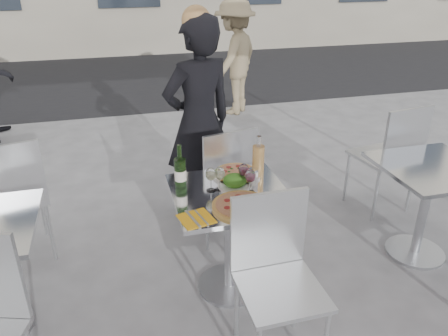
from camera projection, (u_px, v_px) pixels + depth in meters
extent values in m
plane|color=slate|center=(230.00, 286.00, 3.06)|extent=(80.00, 80.00, 0.00)
cube|color=black|center=(142.00, 75.00, 8.73)|extent=(24.00, 5.00, 0.00)
cylinder|color=#B7BABF|center=(230.00, 285.00, 3.05)|extent=(0.44, 0.44, 0.02)
cylinder|color=#B7BABF|center=(230.00, 242.00, 2.90)|extent=(0.07, 0.07, 0.72)
cube|color=silver|center=(230.00, 194.00, 2.74)|extent=(0.72, 0.72, 0.03)
cylinder|color=#B7BABF|center=(414.00, 251.00, 3.40)|extent=(0.44, 0.44, 0.02)
cylinder|color=#B7BABF|center=(423.00, 212.00, 3.25)|extent=(0.07, 0.07, 0.72)
cube|color=silver|center=(433.00, 168.00, 3.09)|extent=(0.72, 0.72, 0.03)
cylinder|color=silver|center=(229.00, 192.00, 3.81)|extent=(0.03, 0.03, 0.47)
cylinder|color=silver|center=(189.00, 202.00, 3.66)|extent=(0.03, 0.03, 0.47)
cylinder|color=silver|center=(250.00, 212.00, 3.50)|extent=(0.03, 0.03, 0.47)
cylinder|color=silver|center=(207.00, 223.00, 3.36)|extent=(0.03, 0.03, 0.47)
cube|color=silver|center=(219.00, 180.00, 3.48)|extent=(0.51, 0.51, 0.03)
cube|color=silver|center=(231.00, 162.00, 3.19)|extent=(0.44, 0.11, 0.47)
cylinder|color=silver|center=(237.00, 309.00, 2.54)|extent=(0.02, 0.02, 0.47)
cylinder|color=silver|center=(296.00, 297.00, 2.63)|extent=(0.02, 0.02, 0.47)
cube|color=silver|center=(281.00, 291.00, 2.32)|extent=(0.44, 0.44, 0.03)
cube|color=silver|center=(269.00, 230.00, 2.40)|extent=(0.44, 0.03, 0.47)
cylinder|color=silver|center=(42.00, 209.00, 3.54)|extent=(0.03, 0.03, 0.48)
cylinder|color=silver|center=(51.00, 232.00, 3.24)|extent=(0.03, 0.03, 0.48)
cube|color=silver|center=(13.00, 198.00, 3.20)|extent=(0.55, 0.55, 0.03)
cube|color=silver|center=(9.00, 179.00, 2.91)|extent=(0.44, 0.14, 0.48)
cylinder|color=silver|center=(380.00, 170.00, 4.20)|extent=(0.03, 0.03, 0.49)
cylinder|color=silver|center=(346.00, 177.00, 4.05)|extent=(0.03, 0.03, 0.49)
cylinder|color=silver|center=(410.00, 187.00, 3.87)|extent=(0.03, 0.03, 0.49)
cylinder|color=silver|center=(376.00, 196.00, 3.73)|extent=(0.03, 0.03, 0.49)
cube|color=silver|center=(382.00, 156.00, 3.85)|extent=(0.52, 0.52, 0.03)
cube|color=silver|center=(407.00, 137.00, 3.55)|extent=(0.46, 0.10, 0.49)
imported|color=black|center=(199.00, 123.00, 3.57)|extent=(0.73, 0.59, 1.73)
imported|color=#9C8965|center=(235.00, 58.00, 6.24)|extent=(1.14, 1.18, 1.62)
cylinder|color=#E5B859|center=(242.00, 206.00, 2.57)|extent=(0.36, 0.36, 0.02)
cylinder|color=tan|center=(242.00, 204.00, 2.56)|extent=(0.32, 0.32, 0.00)
cylinder|color=white|center=(236.00, 175.00, 2.95)|extent=(0.33, 0.33, 0.01)
cylinder|color=#E5B859|center=(236.00, 173.00, 2.94)|extent=(0.29, 0.29, 0.02)
cylinder|color=tan|center=(236.00, 172.00, 2.93)|extent=(0.25, 0.25, 0.00)
cylinder|color=white|center=(235.00, 186.00, 2.80)|extent=(0.22, 0.22, 0.01)
ellipsoid|color=#1C5F17|center=(235.00, 181.00, 2.78)|extent=(0.15, 0.15, 0.08)
sphere|color=#B21914|center=(240.00, 177.00, 2.81)|extent=(0.03, 0.03, 0.03)
cylinder|color=#24481B|center=(180.00, 174.00, 2.75)|extent=(0.07, 0.07, 0.20)
cone|color=#24481B|center=(180.00, 159.00, 2.71)|extent=(0.07, 0.07, 0.03)
cylinder|color=#24481B|center=(179.00, 152.00, 2.69)|extent=(0.03, 0.03, 0.10)
cylinder|color=silver|center=(180.00, 175.00, 2.76)|extent=(0.07, 0.08, 0.07)
cylinder|color=#E7B262|center=(258.00, 161.00, 2.89)|extent=(0.08, 0.08, 0.22)
cylinder|color=white|center=(259.00, 142.00, 2.83)|extent=(0.03, 0.03, 0.08)
cylinder|color=white|center=(253.00, 178.00, 2.82)|extent=(0.06, 0.06, 0.09)
cylinder|color=silver|center=(253.00, 170.00, 2.80)|extent=(0.06, 0.06, 0.02)
cylinder|color=white|center=(211.00, 190.00, 2.76)|extent=(0.06, 0.06, 0.00)
cylinder|color=white|center=(211.00, 184.00, 2.74)|extent=(0.01, 0.01, 0.09)
ellipsoid|color=white|center=(211.00, 174.00, 2.71)|extent=(0.07, 0.07, 0.08)
ellipsoid|color=beige|center=(211.00, 176.00, 2.71)|extent=(0.05, 0.05, 0.05)
cylinder|color=white|center=(220.00, 189.00, 2.77)|extent=(0.06, 0.06, 0.00)
cylinder|color=white|center=(220.00, 183.00, 2.75)|extent=(0.01, 0.01, 0.09)
ellipsoid|color=white|center=(220.00, 173.00, 2.72)|extent=(0.07, 0.07, 0.08)
ellipsoid|color=beige|center=(220.00, 175.00, 2.72)|extent=(0.05, 0.05, 0.05)
cylinder|color=white|center=(250.00, 192.00, 2.74)|extent=(0.06, 0.06, 0.00)
cylinder|color=white|center=(250.00, 186.00, 2.72)|extent=(0.01, 0.01, 0.09)
ellipsoid|color=white|center=(250.00, 176.00, 2.69)|extent=(0.07, 0.07, 0.08)
ellipsoid|color=#4A0A1E|center=(250.00, 177.00, 2.69)|extent=(0.05, 0.05, 0.05)
cylinder|color=white|center=(243.00, 186.00, 2.81)|extent=(0.06, 0.06, 0.00)
cylinder|color=white|center=(244.00, 180.00, 2.80)|extent=(0.01, 0.01, 0.09)
ellipsoid|color=white|center=(244.00, 170.00, 2.77)|extent=(0.07, 0.07, 0.08)
ellipsoid|color=#4A0A1E|center=(244.00, 171.00, 2.77)|extent=(0.05, 0.05, 0.05)
cube|color=gold|center=(196.00, 219.00, 2.45)|extent=(0.22, 0.22, 0.00)
cube|color=#B7BABF|center=(193.00, 218.00, 2.45)|extent=(0.06, 0.20, 0.00)
cube|color=#B7BABF|center=(201.00, 217.00, 2.46)|extent=(0.05, 0.18, 0.00)
cube|color=gold|center=(279.00, 208.00, 2.56)|extent=(0.21, 0.21, 0.00)
cube|color=#B7BABF|center=(276.00, 208.00, 2.56)|extent=(0.05, 0.20, 0.00)
cube|color=#B7BABF|center=(284.00, 206.00, 2.57)|extent=(0.04, 0.18, 0.00)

